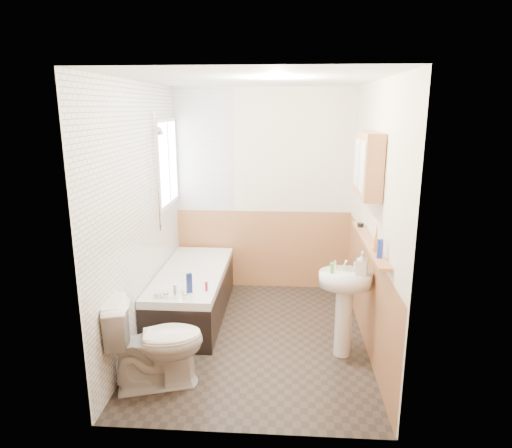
% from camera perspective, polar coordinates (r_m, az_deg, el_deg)
% --- Properties ---
extents(floor, '(2.80, 2.80, 0.00)m').
position_cam_1_polar(floor, '(4.76, -0.13, -14.01)').
color(floor, black).
rests_on(floor, ground).
extents(ceiling, '(2.80, 2.80, 0.00)m').
position_cam_1_polar(ceiling, '(4.19, -0.15, 17.64)').
color(ceiling, white).
rests_on(ceiling, ground).
extents(wall_back, '(2.20, 0.02, 2.50)m').
position_cam_1_polar(wall_back, '(5.68, 0.87, 4.12)').
color(wall_back, '#F4E7C9').
rests_on(wall_back, ground).
extents(wall_front, '(2.20, 0.02, 2.50)m').
position_cam_1_polar(wall_front, '(2.96, -2.06, -5.61)').
color(wall_front, '#F4E7C9').
rests_on(wall_front, ground).
extents(wall_left, '(0.02, 2.80, 2.50)m').
position_cam_1_polar(wall_left, '(4.52, -14.32, 0.99)').
color(wall_left, '#F4E7C9').
rests_on(wall_left, ground).
extents(wall_right, '(0.02, 2.80, 2.50)m').
position_cam_1_polar(wall_right, '(4.37, 14.54, 0.54)').
color(wall_right, '#F4E7C9').
rests_on(wall_right, ground).
extents(wainscot_right, '(0.01, 2.80, 1.00)m').
position_cam_1_polar(wainscot_right, '(4.60, 13.67, -8.57)').
color(wainscot_right, '#B97A4C').
rests_on(wainscot_right, wall_right).
extents(wainscot_front, '(2.20, 0.01, 1.00)m').
position_cam_1_polar(wainscot_front, '(3.31, -1.90, -17.78)').
color(wainscot_front, '#B97A4C').
rests_on(wainscot_front, wall_front).
extents(wainscot_back, '(2.20, 0.01, 1.00)m').
position_cam_1_polar(wainscot_back, '(5.84, 0.83, -3.17)').
color(wainscot_back, '#B97A4C').
rests_on(wainscot_back, wall_back).
extents(tile_cladding_left, '(0.01, 2.80, 2.50)m').
position_cam_1_polar(tile_cladding_left, '(4.51, -14.05, 0.99)').
color(tile_cladding_left, white).
rests_on(tile_cladding_left, wall_left).
extents(tile_return_back, '(0.75, 0.01, 1.50)m').
position_cam_1_polar(tile_return_back, '(5.68, -6.55, 9.12)').
color(tile_return_back, white).
rests_on(tile_return_back, wall_back).
extents(window, '(0.03, 0.79, 0.99)m').
position_cam_1_polar(window, '(5.34, -10.96, 7.54)').
color(window, white).
rests_on(window, wall_left).
extents(bathtub, '(0.70, 1.70, 0.66)m').
position_cam_1_polar(bathtub, '(5.16, -7.94, -8.40)').
color(bathtub, black).
rests_on(bathtub, floor).
extents(shower_riser, '(0.11, 0.08, 1.25)m').
position_cam_1_polar(shower_riser, '(4.84, -12.21, 7.56)').
color(shower_riser, silver).
rests_on(shower_riser, wall_left).
extents(toilet, '(0.88, 0.65, 0.77)m').
position_cam_1_polar(toilet, '(3.96, -12.44, -14.25)').
color(toilet, white).
rests_on(toilet, floor).
extents(sink, '(0.48, 0.39, 0.93)m').
position_cam_1_polar(sink, '(4.29, 11.02, -8.88)').
color(sink, white).
rests_on(sink, floor).
extents(pine_shelf, '(0.10, 1.46, 0.03)m').
position_cam_1_polar(pine_shelf, '(4.22, 13.92, -2.25)').
color(pine_shelf, '#B97A4C').
rests_on(pine_shelf, wall_right).
extents(medicine_cabinet, '(0.16, 0.63, 0.57)m').
position_cam_1_polar(medicine_cabinet, '(4.18, 13.86, 7.20)').
color(medicine_cabinet, '#B97A4C').
rests_on(medicine_cabinet, wall_right).
extents(foam_can, '(0.05, 0.05, 0.15)m').
position_cam_1_polar(foam_can, '(3.75, 15.22, -2.98)').
color(foam_can, '#19339E').
rests_on(foam_can, pine_shelf).
extents(green_bottle, '(0.06, 0.06, 0.23)m').
position_cam_1_polar(green_bottle, '(3.89, 14.80, -1.70)').
color(green_bottle, orange).
rests_on(green_bottle, pine_shelf).
extents(black_jar, '(0.07, 0.07, 0.04)m').
position_cam_1_polar(black_jar, '(4.68, 12.94, -0.11)').
color(black_jar, black).
rests_on(black_jar, pine_shelf).
extents(soap_bottle, '(0.15, 0.23, 0.10)m').
position_cam_1_polar(soap_bottle, '(4.16, 13.06, -5.55)').
color(soap_bottle, silver).
rests_on(soap_bottle, sink).
extents(clear_bottle, '(0.04, 0.04, 0.10)m').
position_cam_1_polar(clear_bottle, '(4.14, 9.48, -5.45)').
color(clear_bottle, '#59C647').
rests_on(clear_bottle, sink).
extents(blue_gel, '(0.06, 0.05, 0.20)m').
position_cam_1_polar(blue_gel, '(4.46, -8.35, -7.32)').
color(blue_gel, navy).
rests_on(blue_gel, bathtub).
extents(cream_jar, '(0.08, 0.08, 0.05)m').
position_cam_1_polar(cream_jar, '(4.44, -12.14, -8.67)').
color(cream_jar, silver).
rests_on(cream_jar, bathtub).
extents(orange_bottle, '(0.03, 0.03, 0.09)m').
position_cam_1_polar(orange_bottle, '(4.51, -6.22, -7.75)').
color(orange_bottle, maroon).
rests_on(orange_bottle, bathtub).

